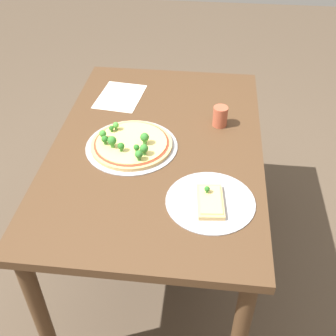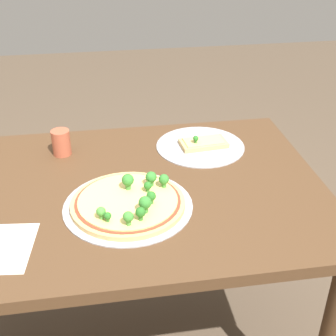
{
  "view_description": "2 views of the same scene",
  "coord_description": "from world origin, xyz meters",
  "px_view_note": "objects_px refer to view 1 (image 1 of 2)",
  "views": [
    {
      "loc": [
        -1.37,
        -0.2,
        1.76
      ],
      "look_at": [
        -0.18,
        -0.06,
        0.76
      ],
      "focal_mm": 45.0,
      "sensor_mm": 36.0,
      "label": 1
    },
    {
      "loc": [
        0.03,
        1.2,
        1.51
      ],
      "look_at": [
        -0.18,
        -0.06,
        0.76
      ],
      "focal_mm": 50.0,
      "sensor_mm": 36.0,
      "label": 2
    }
  ],
  "objects_px": {
    "pizza_tray_whole": "(131,144)",
    "dining_table": "(158,161)",
    "pizza_tray_slice": "(210,201)",
    "drinking_cup": "(220,116)"
  },
  "relations": [
    {
      "from": "pizza_tray_whole",
      "to": "pizza_tray_slice",
      "type": "height_order",
      "value": "pizza_tray_whole"
    },
    {
      "from": "dining_table",
      "to": "pizza_tray_slice",
      "type": "relative_size",
      "value": 4.14
    },
    {
      "from": "drinking_cup",
      "to": "dining_table",
      "type": "bearing_deg",
      "value": 122.89
    },
    {
      "from": "pizza_tray_whole",
      "to": "pizza_tray_slice",
      "type": "distance_m",
      "value": 0.44
    },
    {
      "from": "pizza_tray_slice",
      "to": "drinking_cup",
      "type": "relative_size",
      "value": 3.53
    },
    {
      "from": "pizza_tray_slice",
      "to": "drinking_cup",
      "type": "distance_m",
      "value": 0.49
    },
    {
      "from": "pizza_tray_slice",
      "to": "drinking_cup",
      "type": "xyz_separation_m",
      "value": [
        0.49,
        -0.02,
        0.04
      ]
    },
    {
      "from": "dining_table",
      "to": "pizza_tray_slice",
      "type": "height_order",
      "value": "pizza_tray_slice"
    },
    {
      "from": "dining_table",
      "to": "drinking_cup",
      "type": "height_order",
      "value": "drinking_cup"
    },
    {
      "from": "pizza_tray_whole",
      "to": "dining_table",
      "type": "bearing_deg",
      "value": -69.53
    }
  ]
}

